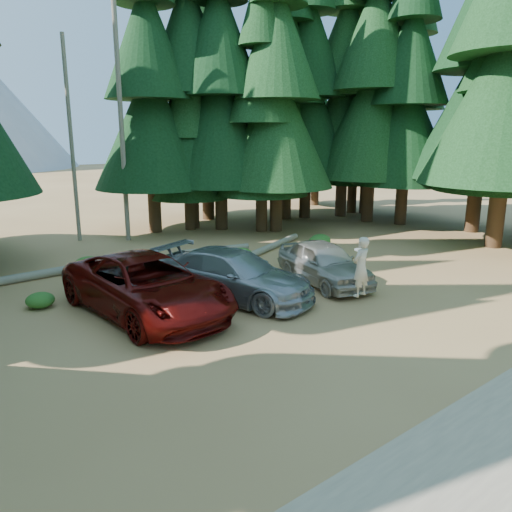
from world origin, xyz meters
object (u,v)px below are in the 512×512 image
(red_pickup, at_px, (146,286))
(frisbee_player, at_px, (361,267))
(log_left, at_px, (34,275))
(log_mid, at_px, (214,250))
(silver_minivan_center, at_px, (234,275))
(log_right, at_px, (275,245))
(silver_minivan_right, at_px, (324,263))

(red_pickup, bearing_deg, frisbee_player, -40.17)
(log_left, height_order, log_mid, log_left)
(log_left, bearing_deg, red_pickup, -76.58)
(red_pickup, bearing_deg, silver_minivan_center, -12.89)
(red_pickup, bearing_deg, log_right, 22.80)
(frisbee_player, distance_m, log_mid, 9.42)
(frisbee_player, bearing_deg, silver_minivan_center, -63.07)
(log_mid, bearing_deg, log_left, -171.91)
(frisbee_player, height_order, log_mid, frisbee_player)
(silver_minivan_right, height_order, log_right, silver_minivan_right)
(silver_minivan_center, distance_m, log_left, 7.99)
(silver_minivan_center, bearing_deg, log_right, 19.39)
(red_pickup, distance_m, log_mid, 8.15)
(red_pickup, relative_size, log_left, 1.39)
(red_pickup, distance_m, silver_minivan_center, 2.95)
(log_left, height_order, log_right, log_left)
(frisbee_player, bearing_deg, silver_minivan_right, -122.69)
(silver_minivan_right, xyz_separation_m, log_right, (2.37, 5.49, -0.62))
(log_left, distance_m, log_right, 10.73)
(frisbee_player, relative_size, log_mid, 0.53)
(red_pickup, distance_m, log_right, 9.98)
(log_left, xyz_separation_m, log_right, (10.61, -1.62, -0.01))
(red_pickup, xyz_separation_m, log_right, (8.93, 4.40, -0.75))
(log_mid, bearing_deg, silver_minivan_center, -105.47)
(red_pickup, distance_m, frisbee_player, 6.53)
(red_pickup, xyz_separation_m, log_left, (-1.68, 6.02, -0.73))
(log_left, bearing_deg, log_right, -10.88)
(red_pickup, relative_size, log_right, 1.36)
(log_mid, height_order, log_right, log_right)
(log_left, bearing_deg, silver_minivan_center, -56.98)
(log_right, bearing_deg, silver_minivan_center, -163.82)
(red_pickup, bearing_deg, log_left, 102.18)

